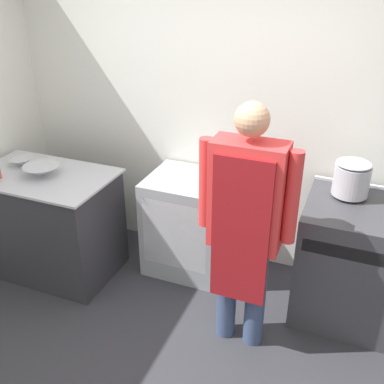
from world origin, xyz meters
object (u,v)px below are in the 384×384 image
(person_cook, at_px, (245,218))
(fridge_unit, at_px, (188,223))
(stock_pot, at_px, (352,178))
(stove, at_px, (369,265))
(mixing_bowl, at_px, (42,171))

(person_cook, bearing_deg, fridge_unit, 135.05)
(person_cook, bearing_deg, stock_pot, 50.94)
(person_cook, distance_m, stock_pot, 0.93)
(stove, xyz_separation_m, stock_pot, (-0.23, 0.13, 0.62))
(mixing_bowl, bearing_deg, stock_pot, 12.74)
(stove, height_order, mixing_bowl, mixing_bowl)
(stove, height_order, stock_pot, stock_pot)
(stock_pot, bearing_deg, mixing_bowl, -167.26)
(mixing_bowl, relative_size, stock_pot, 1.11)
(person_cook, xyz_separation_m, stock_pot, (0.58, 0.72, 0.08))
(mixing_bowl, distance_m, stock_pot, 2.40)
(person_cook, relative_size, stock_pot, 6.66)
(person_cook, height_order, mixing_bowl, person_cook)
(person_cook, bearing_deg, mixing_bowl, 173.79)
(person_cook, height_order, stock_pot, person_cook)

